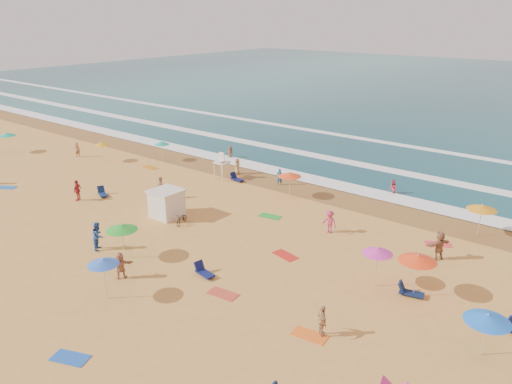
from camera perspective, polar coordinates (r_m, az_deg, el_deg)
The scene contains 13 objects.
ground at distance 36.45m, azimuth -8.80°, elevation -3.96°, with size 220.00×220.00×0.00m, color gold.
ocean at distance 110.19m, azimuth 25.48°, elevation 10.39°, with size 220.00×140.00×0.18m, color #0C4756.
wet_sand at distance 45.21m, azimuth 2.80°, elevation 1.04°, with size 220.00×220.00×0.00m, color olive.
surf_foam at distance 52.28m, azimuth 8.47°, elevation 3.58°, with size 200.00×18.70×0.05m.
cabana at distance 38.06m, azimuth -10.17°, elevation -1.36°, with size 2.00×2.00×2.00m, color silver.
cabana_roof at distance 37.70m, azimuth -10.27°, elevation 0.14°, with size 2.20×2.20×0.12m, color silver.
bicycle at distance 36.78m, azimuth -8.48°, elevation -3.04°, with size 0.53×1.51×0.79m, color black.
lifeguard_stand at distance 46.23m, azimuth -3.92°, elevation 2.81°, with size 1.20×1.20×2.10m, color white, non-canonical shape.
beach_umbrellas at distance 33.26m, azimuth -2.84°, elevation -2.25°, with size 58.42×28.14×0.77m.
loungers at distance 33.68m, azimuth -9.84°, elevation -5.78°, with size 47.87×23.56×0.34m.
towels at distance 34.34m, azimuth -10.34°, elevation -5.57°, with size 35.77×23.35×0.03m.
popup_tents at distance 27.49m, azimuth 24.25°, elevation -12.67°, with size 4.39×18.23×1.20m.
beachgoers at distance 36.86m, azimuth -2.31°, elevation -2.11°, with size 44.87×26.27×2.12m.
Camera 1 is at (24.82, -22.36, 14.59)m, focal length 35.00 mm.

